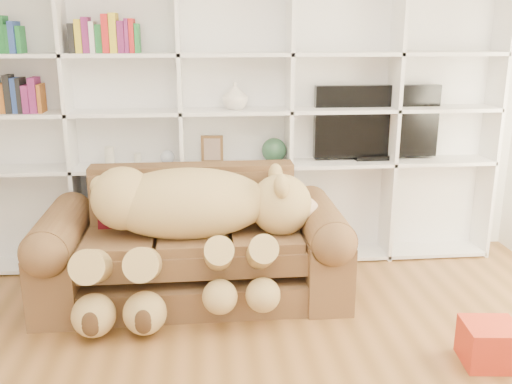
{
  "coord_description": "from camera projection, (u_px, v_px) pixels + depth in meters",
  "views": [
    {
      "loc": [
        -0.28,
        -2.32,
        1.95
      ],
      "look_at": [
        0.1,
        1.63,
        0.8
      ],
      "focal_mm": 40.0,
      "sensor_mm": 36.0,
      "label": 1
    }
  ],
  "objects": [
    {
      "name": "wall_back",
      "position": [
        234.0,
        102.0,
        4.8
      ],
      "size": [
        5.0,
        0.02,
        2.7
      ],
      "primitive_type": "cube",
      "color": "white",
      "rests_on": "floor"
    },
    {
      "name": "bookshelf",
      "position": [
        206.0,
        110.0,
        4.66
      ],
      "size": [
        4.43,
        0.35,
        2.4
      ],
      "color": "white",
      "rests_on": "floor"
    },
    {
      "name": "sofa",
      "position": [
        194.0,
        250.0,
        4.25
      ],
      "size": [
        2.22,
        0.96,
        0.93
      ],
      "color": "brown",
      "rests_on": "floor"
    },
    {
      "name": "teddy_bear",
      "position": [
        189.0,
        220.0,
        3.99
      ],
      "size": [
        1.72,
        0.93,
        1.0
      ],
      "rotation": [
        0.0,
        0.0,
        0.01
      ],
      "color": "tan",
      "rests_on": "sofa"
    },
    {
      "name": "throw_pillow",
      "position": [
        126.0,
        205.0,
        4.27
      ],
      "size": [
        0.4,
        0.22,
        0.42
      ],
      "primitive_type": "cube",
      "rotation": [
        -0.24,
        0.0,
        0.01
      ],
      "color": "maroon",
      "rests_on": "sofa"
    },
    {
      "name": "gift_box",
      "position": [
        489.0,
        344.0,
        3.42
      ],
      "size": [
        0.35,
        0.33,
        0.25
      ],
      "primitive_type": "cube",
      "rotation": [
        0.0,
        0.0,
        -0.11
      ],
      "color": "red",
      "rests_on": "floor"
    },
    {
      "name": "tv",
      "position": [
        376.0,
        123.0,
        4.83
      ],
      "size": [
        1.07,
        0.18,
        0.63
      ],
      "color": "black",
      "rests_on": "bookshelf"
    },
    {
      "name": "picture_frame",
      "position": [
        212.0,
        149.0,
        4.7
      ],
      "size": [
        0.18,
        0.05,
        0.23
      ],
      "primitive_type": "cube",
      "rotation": [
        0.0,
        0.0,
        -0.11
      ],
      "color": "brown",
      "rests_on": "bookshelf"
    },
    {
      "name": "green_vase",
      "position": [
        274.0,
        150.0,
        4.75
      ],
      "size": [
        0.21,
        0.21,
        0.21
      ],
      "primitive_type": "sphere",
      "color": "#2A5237",
      "rests_on": "bookshelf"
    },
    {
      "name": "figurine_tall",
      "position": [
        110.0,
        157.0,
        4.63
      ],
      "size": [
        0.09,
        0.09,
        0.16
      ],
      "primitive_type": "cylinder",
      "rotation": [
        0.0,
        0.0,
        -0.19
      ],
      "color": "beige",
      "rests_on": "bookshelf"
    },
    {
      "name": "figurine_short",
      "position": [
        138.0,
        159.0,
        4.66
      ],
      "size": [
        0.06,
        0.06,
        0.1
      ],
      "primitive_type": "cylinder",
      "rotation": [
        0.0,
        0.0,
        -0.0
      ],
      "color": "beige",
      "rests_on": "bookshelf"
    },
    {
      "name": "snow_globe",
      "position": [
        167.0,
        157.0,
        4.68
      ],
      "size": [
        0.12,
        0.12,
        0.12
      ],
      "primitive_type": "sphere",
      "color": "silver",
      "rests_on": "bookshelf"
    },
    {
      "name": "shelf_vase",
      "position": [
        235.0,
        96.0,
        4.6
      ],
      "size": [
        0.28,
        0.28,
        0.22
      ],
      "primitive_type": "imported",
      "rotation": [
        0.0,
        0.0,
        -0.42
      ],
      "color": "silver",
      "rests_on": "bookshelf"
    }
  ]
}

